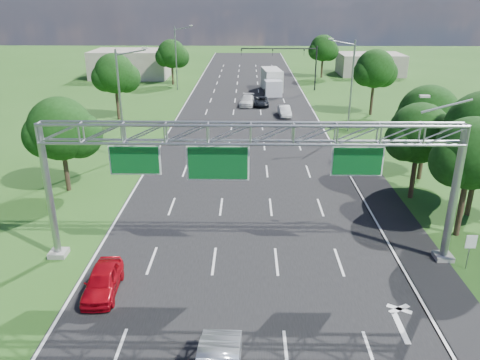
{
  "coord_description": "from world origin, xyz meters",
  "views": [
    {
      "loc": [
        0.1,
        -11.86,
        14.19
      ],
      "look_at": [
        -0.37,
        15.81,
        3.36
      ],
      "focal_mm": 35.0,
      "sensor_mm": 36.0,
      "label": 1
    }
  ],
  "objects_px": {
    "traffic_signal": "(294,58)",
    "red_coupe": "(103,281)",
    "regulatory_sign": "(471,245)",
    "box_truck": "(272,81)",
    "sign_gantry": "(252,144)"
  },
  "relations": [
    {
      "from": "red_coupe",
      "to": "box_truck",
      "type": "relative_size",
      "value": 0.43
    },
    {
      "from": "regulatory_sign",
      "to": "traffic_signal",
      "type": "height_order",
      "value": "traffic_signal"
    },
    {
      "from": "traffic_signal",
      "to": "red_coupe",
      "type": "distance_m",
      "value": 58.69
    },
    {
      "from": "regulatory_sign",
      "to": "box_truck",
      "type": "bearing_deg",
      "value": 99.16
    },
    {
      "from": "traffic_signal",
      "to": "red_coupe",
      "type": "height_order",
      "value": "traffic_signal"
    },
    {
      "from": "regulatory_sign",
      "to": "red_coupe",
      "type": "height_order",
      "value": "regulatory_sign"
    },
    {
      "from": "traffic_signal",
      "to": "red_coupe",
      "type": "bearing_deg",
      "value": -104.6
    },
    {
      "from": "regulatory_sign",
      "to": "traffic_signal",
      "type": "xyz_separation_m",
      "value": [
        -4.92,
        54.02,
        3.66
      ]
    },
    {
      "from": "regulatory_sign",
      "to": "red_coupe",
      "type": "relative_size",
      "value": 0.52
    },
    {
      "from": "sign_gantry",
      "to": "box_truck",
      "type": "xyz_separation_m",
      "value": [
        3.59,
        51.59,
        -5.22
      ]
    },
    {
      "from": "red_coupe",
      "to": "box_truck",
      "type": "xyz_separation_m",
      "value": [
        11.18,
        55.22,
        0.98
      ]
    },
    {
      "from": "regulatory_sign",
      "to": "box_truck",
      "type": "relative_size",
      "value": 0.22
    },
    {
      "from": "traffic_signal",
      "to": "box_truck",
      "type": "xyz_separation_m",
      "value": [
        -3.56,
        -1.41,
        -3.5
      ]
    },
    {
      "from": "sign_gantry",
      "to": "traffic_signal",
      "type": "distance_m",
      "value": 53.51
    },
    {
      "from": "traffic_signal",
      "to": "box_truck",
      "type": "height_order",
      "value": "traffic_signal"
    }
  ]
}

